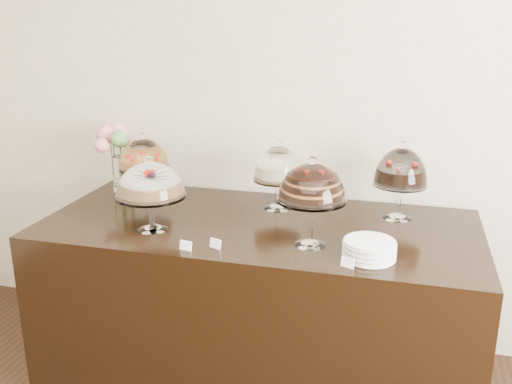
% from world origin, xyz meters
% --- Properties ---
extents(wall_back, '(5.00, 0.04, 3.00)m').
position_xyz_m(wall_back, '(0.00, 3.00, 1.50)').
color(wall_back, beige).
rests_on(wall_back, ground).
extents(display_counter, '(2.20, 1.00, 0.90)m').
position_xyz_m(display_counter, '(-0.21, 2.45, 0.45)').
color(display_counter, black).
rests_on(display_counter, ground).
extents(cake_stand_sugar_sponge, '(0.34, 0.34, 0.37)m').
position_xyz_m(cake_stand_sugar_sponge, '(-0.69, 2.23, 1.14)').
color(cake_stand_sugar_sponge, white).
rests_on(cake_stand_sugar_sponge, display_counter).
extents(cake_stand_choco_layer, '(0.32, 0.32, 0.42)m').
position_xyz_m(cake_stand_choco_layer, '(0.10, 2.24, 1.19)').
color(cake_stand_choco_layer, white).
rests_on(cake_stand_choco_layer, display_counter).
extents(cake_stand_cheesecake, '(0.27, 0.27, 0.39)m').
position_xyz_m(cake_stand_cheesecake, '(-0.16, 2.70, 1.14)').
color(cake_stand_cheesecake, white).
rests_on(cake_stand_cheesecake, display_counter).
extents(cake_stand_dark_choco, '(0.28, 0.28, 0.41)m').
position_xyz_m(cake_stand_dark_choco, '(0.48, 2.71, 1.16)').
color(cake_stand_dark_choco, white).
rests_on(cake_stand_dark_choco, display_counter).
extents(cake_stand_fruit_tart, '(0.29, 0.29, 0.38)m').
position_xyz_m(cake_stand_fruit_tart, '(-0.94, 2.69, 1.14)').
color(cake_stand_fruit_tart, white).
rests_on(cake_stand_fruit_tart, display_counter).
extents(flower_vase, '(0.31, 0.27, 0.40)m').
position_xyz_m(flower_vase, '(-1.14, 2.78, 1.15)').
color(flower_vase, white).
rests_on(flower_vase, display_counter).
extents(plate_stack, '(0.22, 0.22, 0.08)m').
position_xyz_m(plate_stack, '(0.37, 2.15, 0.94)').
color(plate_stack, white).
rests_on(plate_stack, display_counter).
extents(price_card_left, '(0.06, 0.03, 0.04)m').
position_xyz_m(price_card_left, '(-0.43, 2.03, 0.92)').
color(price_card_left, white).
rests_on(price_card_left, display_counter).
extents(price_card_right, '(0.06, 0.04, 0.04)m').
position_xyz_m(price_card_right, '(0.29, 2.03, 0.92)').
color(price_card_right, white).
rests_on(price_card_right, display_counter).
extents(price_card_extra, '(0.06, 0.04, 0.04)m').
position_xyz_m(price_card_extra, '(-0.31, 2.08, 0.92)').
color(price_card_extra, white).
rests_on(price_card_extra, display_counter).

